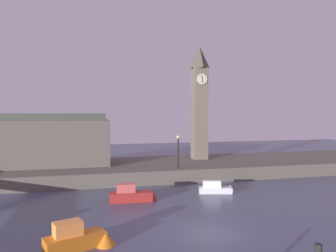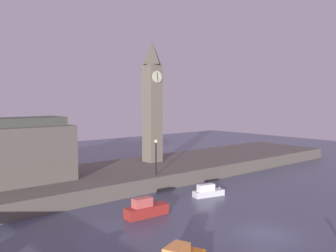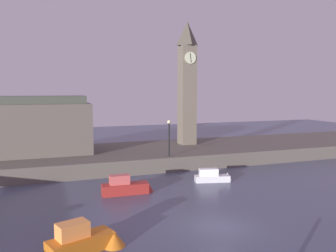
% 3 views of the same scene
% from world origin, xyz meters
% --- Properties ---
extents(ground_plane, '(120.00, 120.00, 0.00)m').
position_xyz_m(ground_plane, '(0.00, 0.00, 0.00)').
color(ground_plane, '#474C66').
extents(far_embankment, '(70.00, 12.00, 1.50)m').
position_xyz_m(far_embankment, '(0.00, 20.00, 0.75)').
color(far_embankment, '#5B544C').
rests_on(far_embankment, ground).
extents(clock_tower, '(2.03, 2.09, 14.99)m').
position_xyz_m(clock_tower, '(7.04, 21.75, 9.24)').
color(clock_tower, '#6B6051').
rests_on(clock_tower, far_embankment).
extents(streetlamp, '(0.36, 0.36, 3.70)m').
position_xyz_m(streetlamp, '(2.19, 14.92, 3.82)').
color(streetlamp, black).
rests_on(streetlamp, far_embankment).
extents(boat_dinghy_red, '(4.23, 1.31, 1.57)m').
position_xyz_m(boat_dinghy_red, '(-3.59, 8.55, 0.56)').
color(boat_dinghy_red, maroon).
rests_on(boat_dinghy_red, ground).
extents(boat_ferry_white, '(3.70, 1.67, 1.29)m').
position_xyz_m(boat_ferry_white, '(4.60, 9.54, 0.44)').
color(boat_ferry_white, silver).
rests_on(boat_ferry_white, ground).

